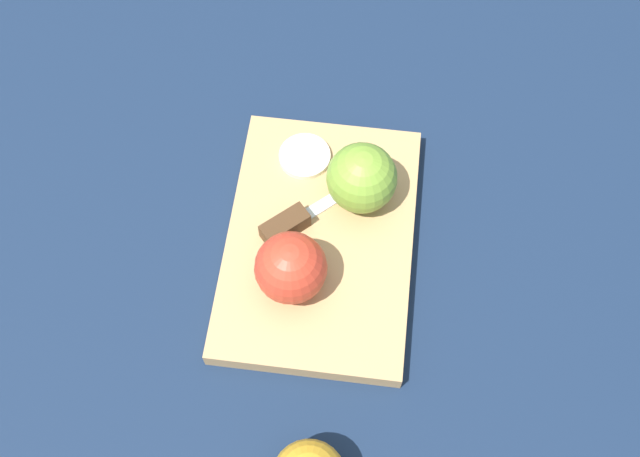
{
  "coord_description": "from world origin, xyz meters",
  "views": [
    {
      "loc": [
        -0.37,
        -0.07,
        0.77
      ],
      "look_at": [
        0.0,
        0.0,
        0.04
      ],
      "focal_mm": 42.0,
      "sensor_mm": 36.0,
      "label": 1
    }
  ],
  "objects": [
    {
      "name": "knife",
      "position": [
        0.01,
        0.03,
        0.03
      ],
      "size": [
        0.11,
        0.11,
        0.02
      ],
      "rotation": [
        0.0,
        0.0,
        -0.77
      ],
      "color": "silver",
      "rests_on": "cutting_board"
    },
    {
      "name": "apple_half_right",
      "position": [
        0.06,
        -0.04,
        0.06
      ],
      "size": [
        0.08,
        0.08,
        0.08
      ],
      "rotation": [
        0.0,
        0.0,
        0.61
      ],
      "color": "olive",
      "rests_on": "cutting_board"
    },
    {
      "name": "apple_half_left",
      "position": [
        -0.06,
        0.02,
        0.06
      ],
      "size": [
        0.08,
        0.08,
        0.08
      ],
      "rotation": [
        0.0,
        0.0,
        3.05
      ],
      "color": "red",
      "rests_on": "cutting_board"
    },
    {
      "name": "apple_slice",
      "position": [
        0.1,
        0.04,
        0.03
      ],
      "size": [
        0.06,
        0.06,
        0.01
      ],
      "color": "#EFE5C6",
      "rests_on": "cutting_board"
    },
    {
      "name": "cutting_board",
      "position": [
        0.0,
        0.0,
        0.01
      ],
      "size": [
        0.32,
        0.23,
        0.02
      ],
      "color": "tan",
      "rests_on": "ground_plane"
    },
    {
      "name": "ground_plane",
      "position": [
        0.0,
        0.0,
        0.0
      ],
      "size": [
        4.0,
        4.0,
        0.0
      ],
      "primitive_type": "plane",
      "color": "#14233D"
    }
  ]
}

